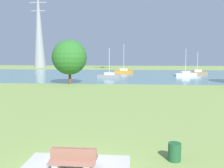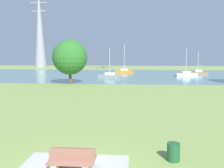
# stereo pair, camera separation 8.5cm
# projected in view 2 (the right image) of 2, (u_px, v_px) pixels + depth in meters

# --- Properties ---
(ground_plane) EXTENTS (160.00, 160.00, 0.00)m
(ground_plane) POSITION_uv_depth(u_px,v_px,m) (115.00, 92.00, 31.58)
(ground_plane) COLOR #7F994C
(bench_facing_water) EXTENTS (1.80, 0.48, 0.89)m
(bench_facing_water) POSITION_uv_depth(u_px,v_px,m) (74.00, 158.00, 10.02)
(bench_facing_water) COLOR #9E9A86
(bench_facing_water) RESTS_ON concrete_pad
(bench_facing_inland) EXTENTS (1.80, 0.48, 0.89)m
(bench_facing_inland) POSITION_uv_depth(u_px,v_px,m) (71.00, 164.00, 9.48)
(bench_facing_inland) COLOR #9E9A86
(bench_facing_inland) RESTS_ON concrete_pad
(litter_bin) EXTENTS (0.56, 0.56, 0.80)m
(litter_bin) POSITION_uv_depth(u_px,v_px,m) (173.00, 152.00, 10.83)
(litter_bin) COLOR #1E512D
(litter_bin) RESTS_ON ground
(water_surface) EXTENTS (140.00, 40.00, 0.02)m
(water_surface) POSITION_uv_depth(u_px,v_px,m) (124.00, 75.00, 59.29)
(water_surface) COLOR slate
(water_surface) RESTS_ON ground
(sailboat_gray) EXTENTS (5.03, 2.96, 6.08)m
(sailboat_gray) POSITION_uv_depth(u_px,v_px,m) (110.00, 76.00, 50.89)
(sailboat_gray) COLOR gray
(sailboat_gray) RESTS_ON water_surface
(sailboat_white) EXTENTS (5.03, 2.71, 5.98)m
(sailboat_white) POSITION_uv_depth(u_px,v_px,m) (186.00, 74.00, 54.80)
(sailboat_white) COLOR white
(sailboat_white) RESTS_ON water_surface
(sailboat_brown) EXTENTS (5.01, 2.48, 5.51)m
(sailboat_brown) POSITION_uv_depth(u_px,v_px,m) (198.00, 72.00, 60.48)
(sailboat_brown) COLOR brown
(sailboat_brown) RESTS_ON water_surface
(sailboat_orange) EXTENTS (5.03, 2.97, 7.43)m
(sailboat_orange) POSITION_uv_depth(u_px,v_px,m) (124.00, 71.00, 65.64)
(sailboat_orange) COLOR orange
(sailboat_orange) RESTS_ON water_surface
(tree_west_far) EXTENTS (5.55, 5.55, 7.08)m
(tree_west_far) POSITION_uv_depth(u_px,v_px,m) (70.00, 57.00, 39.47)
(tree_west_far) COLOR brown
(tree_west_far) RESTS_ON ground
(electricity_pylon) EXTENTS (6.40, 4.40, 29.98)m
(electricity_pylon) POSITION_uv_depth(u_px,v_px,m) (40.00, 27.00, 92.52)
(electricity_pylon) COLOR gray
(electricity_pylon) RESTS_ON ground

